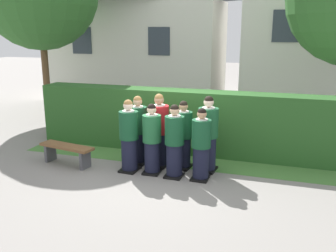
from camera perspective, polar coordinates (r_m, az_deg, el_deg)
ground_plane at (r=8.33m, az=-0.57°, el=-7.45°), size 60.00×60.00×0.00m
student_front_row_0 at (r=8.35m, az=-6.00°, el=-1.78°), size 0.43×0.53×1.65m
student_front_row_1 at (r=8.20m, az=-2.47°, el=-2.26°), size 0.41×0.51×1.58m
student_front_row_2 at (r=7.99m, az=1.00°, el=-2.61°), size 0.42×0.47×1.61m
student_front_row_3 at (r=7.88m, az=5.11°, el=-3.08°), size 0.41×0.50×1.56m
student_rear_row_0 at (r=8.84m, az=-4.59°, el=-0.86°), size 0.43×0.52×1.64m
student_in_red_blazer at (r=8.63m, az=-1.35°, el=-0.93°), size 0.45×0.51×1.72m
student_rear_row_2 at (r=8.50m, az=2.35°, el=-1.63°), size 0.41×0.52×1.59m
student_rear_row_3 at (r=8.35m, az=6.13°, el=-1.50°), size 0.45×0.52×1.73m
hedge at (r=9.67m, az=2.68°, el=0.71°), size 8.09×0.70×1.63m
school_building_main at (r=17.39m, az=-4.99°, el=15.44°), size 8.19×3.73×6.65m
school_building_annex at (r=15.91m, az=22.53°, el=14.99°), size 5.94×4.02×6.93m
wooden_bench at (r=9.14m, az=-15.27°, el=-3.64°), size 1.44×0.61×0.48m
lawn_strip at (r=9.16m, az=1.29°, el=-5.35°), size 8.09×0.90×0.01m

